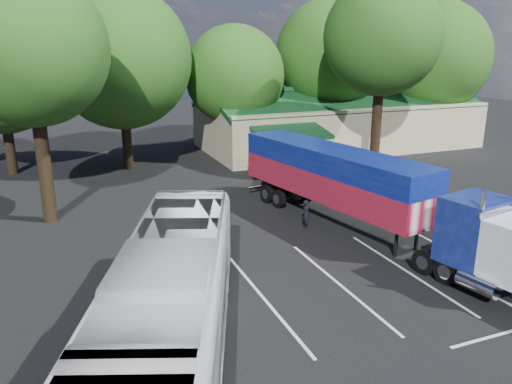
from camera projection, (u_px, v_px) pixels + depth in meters
name	position (u px, v px, depth m)	size (l,w,h in m)	color
ground	(277.00, 233.00, 24.93)	(120.00, 120.00, 0.00)	black
event_hall	(336.00, 122.00, 45.01)	(24.20, 14.12, 5.55)	#BDAD8C
tree_row_c	(121.00, 58.00, 35.27)	(10.00, 10.00, 13.05)	black
tree_row_d	(235.00, 76.00, 40.03)	(8.00, 8.00, 10.60)	black
tree_row_e	(331.00, 55.00, 43.24)	(9.60, 9.60, 12.90)	black
tree_row_f	(432.00, 58.00, 45.80)	(10.40, 10.40, 13.00)	black
tree_near_left	(30.00, 49.00, 24.02)	(7.60, 7.60, 12.65)	black
tree_near_right	(382.00, 37.00, 33.86)	(8.00, 8.00, 13.50)	black
semi_truck	(367.00, 190.00, 23.90)	(6.24, 19.75, 4.12)	black
woman	(306.00, 214.00, 25.28)	(0.55, 0.36, 1.52)	black
bicycle	(299.00, 187.00, 31.42)	(0.54, 1.56, 0.82)	black
tour_bus	(172.00, 299.00, 14.81)	(3.04, 13.00, 3.62)	silver
silver_sedan	(281.00, 164.00, 35.83)	(1.61, 4.63, 1.52)	#A7AAAF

